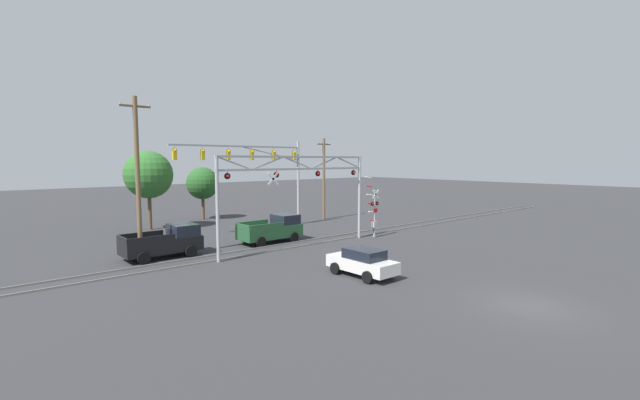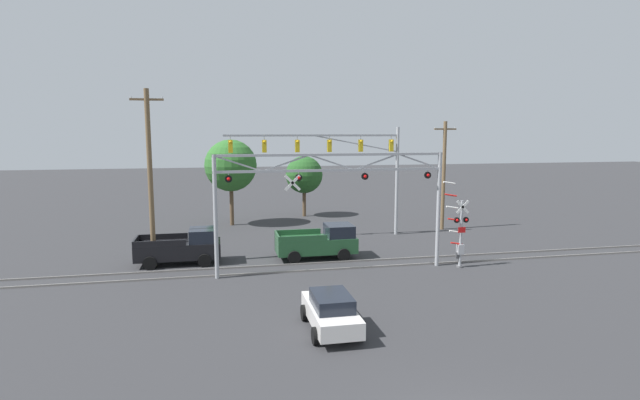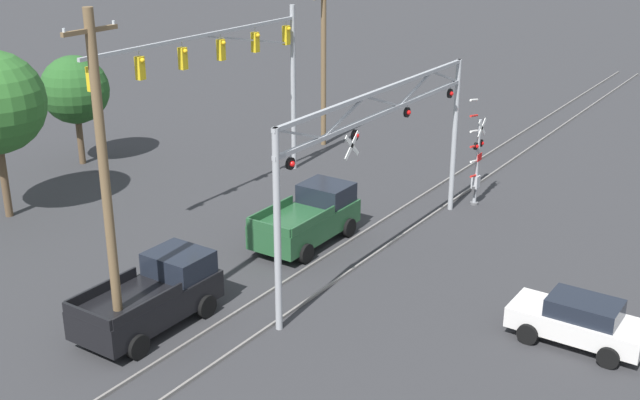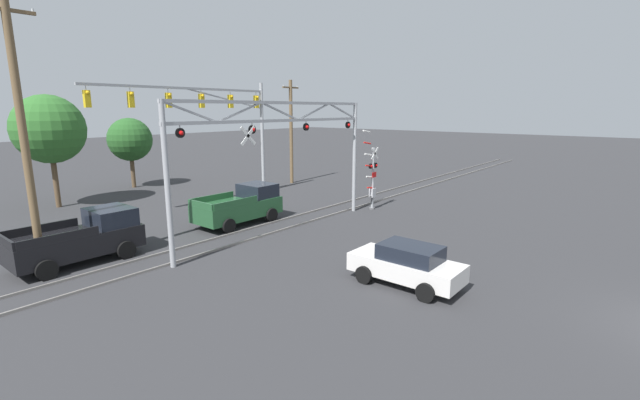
{
  "view_description": "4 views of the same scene",
  "coord_description": "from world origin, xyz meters",
  "px_view_note": "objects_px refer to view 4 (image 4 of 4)",
  "views": [
    {
      "loc": [
        -18.4,
        -7.51,
        6.22
      ],
      "look_at": [
        1.12,
        14.89,
        3.44
      ],
      "focal_mm": 24.0,
      "sensor_mm": 36.0,
      "label": 1
    },
    {
      "loc": [
        -6.06,
        -10.08,
        7.66
      ],
      "look_at": [
        -0.96,
        14.55,
        4.2
      ],
      "focal_mm": 28.0,
      "sensor_mm": 36.0,
      "label": 2
    },
    {
      "loc": [
        -23.78,
        2.6,
        12.62
      ],
      "look_at": [
        -2.13,
        17.14,
        2.78
      ],
      "focal_mm": 45.0,
      "sensor_mm": 36.0,
      "label": 3
    },
    {
      "loc": [
        -14.86,
        1.23,
        6.14
      ],
      "look_at": [
        1.38,
        14.64,
        1.65
      ],
      "focal_mm": 24.0,
      "sensor_mm": 36.0,
      "label": 4
    }
  ],
  "objects_px": {
    "pickup_truck_lead": "(241,205)",
    "pickup_truck_following": "(83,238)",
    "utility_pole_right": "(291,131)",
    "background_tree_far_left_verge": "(130,140)",
    "utility_pole_left": "(24,137)",
    "crossing_gantry": "(281,141)",
    "crossing_signal_mast": "(372,179)",
    "background_tree_beyond_span": "(49,129)",
    "sedan_waiting": "(407,264)",
    "traffic_signal_span": "(220,114)"
  },
  "relations": [
    {
      "from": "traffic_signal_span",
      "to": "background_tree_beyond_span",
      "type": "height_order",
      "value": "traffic_signal_span"
    },
    {
      "from": "crossing_gantry",
      "to": "pickup_truck_lead",
      "type": "distance_m",
      "value": 4.79
    },
    {
      "from": "pickup_truck_lead",
      "to": "pickup_truck_following",
      "type": "height_order",
      "value": "same"
    },
    {
      "from": "sedan_waiting",
      "to": "background_tree_far_left_verge",
      "type": "relative_size",
      "value": 0.73
    },
    {
      "from": "sedan_waiting",
      "to": "background_tree_beyond_span",
      "type": "bearing_deg",
      "value": 97.54
    },
    {
      "from": "crossing_signal_mast",
      "to": "pickup_truck_lead",
      "type": "xyz_separation_m",
      "value": [
        -7.28,
        3.74,
        -0.92
      ]
    },
    {
      "from": "sedan_waiting",
      "to": "utility_pole_right",
      "type": "height_order",
      "value": "utility_pole_right"
    },
    {
      "from": "pickup_truck_lead",
      "to": "crossing_gantry",
      "type": "bearing_deg",
      "value": -89.61
    },
    {
      "from": "crossing_gantry",
      "to": "background_tree_far_left_verge",
      "type": "xyz_separation_m",
      "value": [
        1.66,
        18.26,
        -0.84
      ]
    },
    {
      "from": "background_tree_beyond_span",
      "to": "sedan_waiting",
      "type": "bearing_deg",
      "value": -82.46
    },
    {
      "from": "utility_pole_right",
      "to": "background_tree_far_left_verge",
      "type": "bearing_deg",
      "value": 139.18
    },
    {
      "from": "pickup_truck_following",
      "to": "utility_pole_left",
      "type": "bearing_deg",
      "value": -173.42
    },
    {
      "from": "crossing_gantry",
      "to": "background_tree_far_left_verge",
      "type": "bearing_deg",
      "value": 84.81
    },
    {
      "from": "crossing_gantry",
      "to": "sedan_waiting",
      "type": "bearing_deg",
      "value": -103.22
    },
    {
      "from": "utility_pole_right",
      "to": "pickup_truck_lead",
      "type": "bearing_deg",
      "value": -148.74
    },
    {
      "from": "utility_pole_right",
      "to": "utility_pole_left",
      "type": "bearing_deg",
      "value": -162.26
    },
    {
      "from": "pickup_truck_following",
      "to": "background_tree_far_left_verge",
      "type": "height_order",
      "value": "background_tree_far_left_verge"
    },
    {
      "from": "utility_pole_left",
      "to": "background_tree_far_left_verge",
      "type": "bearing_deg",
      "value": 52.8
    },
    {
      "from": "crossing_signal_mast",
      "to": "pickup_truck_following",
      "type": "bearing_deg",
      "value": 165.19
    },
    {
      "from": "crossing_gantry",
      "to": "background_tree_beyond_span",
      "type": "xyz_separation_m",
      "value": [
        -4.94,
        15.17,
        0.29
      ]
    },
    {
      "from": "pickup_truck_following",
      "to": "utility_pole_right",
      "type": "distance_m",
      "value": 20.74
    },
    {
      "from": "sedan_waiting",
      "to": "crossing_gantry",
      "type": "bearing_deg",
      "value": 76.78
    },
    {
      "from": "pickup_truck_following",
      "to": "sedan_waiting",
      "type": "height_order",
      "value": "pickup_truck_following"
    },
    {
      "from": "crossing_gantry",
      "to": "background_tree_far_left_verge",
      "type": "height_order",
      "value": "crossing_gantry"
    },
    {
      "from": "crossing_signal_mast",
      "to": "background_tree_beyond_span",
      "type": "bearing_deg",
      "value": 127.67
    },
    {
      "from": "pickup_truck_lead",
      "to": "utility_pole_left",
      "type": "bearing_deg",
      "value": 179.2
    },
    {
      "from": "background_tree_beyond_span",
      "to": "crossing_gantry",
      "type": "bearing_deg",
      "value": -71.96
    },
    {
      "from": "utility_pole_right",
      "to": "background_tree_far_left_verge",
      "type": "relative_size",
      "value": 1.54
    },
    {
      "from": "utility_pole_left",
      "to": "utility_pole_right",
      "type": "distance_m",
      "value": 22.06
    },
    {
      "from": "crossing_gantry",
      "to": "background_tree_beyond_span",
      "type": "height_order",
      "value": "background_tree_beyond_span"
    },
    {
      "from": "utility_pole_right",
      "to": "crossing_signal_mast",
      "type": "bearing_deg",
      "value": -110.72
    },
    {
      "from": "utility_pole_left",
      "to": "pickup_truck_lead",
      "type": "bearing_deg",
      "value": -0.8
    },
    {
      "from": "background_tree_beyond_span",
      "to": "traffic_signal_span",
      "type": "bearing_deg",
      "value": -37.5
    },
    {
      "from": "crossing_gantry",
      "to": "crossing_signal_mast",
      "type": "distance_m",
      "value": 7.78
    },
    {
      "from": "crossing_signal_mast",
      "to": "pickup_truck_following",
      "type": "distance_m",
      "value": 15.93
    },
    {
      "from": "utility_pole_left",
      "to": "background_tree_far_left_verge",
      "type": "distance_m",
      "value": 18.9
    },
    {
      "from": "pickup_truck_lead",
      "to": "utility_pole_right",
      "type": "xyz_separation_m",
      "value": [
        11.29,
        6.85,
        3.39
      ]
    },
    {
      "from": "traffic_signal_span",
      "to": "background_tree_far_left_verge",
      "type": "relative_size",
      "value": 2.32
    },
    {
      "from": "traffic_signal_span",
      "to": "utility_pole_right",
      "type": "xyz_separation_m",
      "value": [
        8.02,
        1.08,
        -1.43
      ]
    },
    {
      "from": "traffic_signal_span",
      "to": "sedan_waiting",
      "type": "xyz_separation_m",
      "value": [
        -5.12,
        -16.87,
        -5.03
      ]
    },
    {
      "from": "crossing_signal_mast",
      "to": "traffic_signal_span",
      "type": "distance_m",
      "value": 11.04
    },
    {
      "from": "pickup_truck_lead",
      "to": "background_tree_far_left_verge",
      "type": "xyz_separation_m",
      "value": [
        1.68,
        15.15,
        2.81
      ]
    },
    {
      "from": "crossing_gantry",
      "to": "traffic_signal_span",
      "type": "height_order",
      "value": "traffic_signal_span"
    },
    {
      "from": "crossing_gantry",
      "to": "sedan_waiting",
      "type": "relative_size",
      "value": 3.17
    },
    {
      "from": "background_tree_far_left_verge",
      "to": "traffic_signal_span",
      "type": "bearing_deg",
      "value": -80.4
    },
    {
      "from": "utility_pole_left",
      "to": "background_tree_far_left_verge",
      "type": "height_order",
      "value": "utility_pole_left"
    },
    {
      "from": "utility_pole_right",
      "to": "background_tree_far_left_verge",
      "type": "height_order",
      "value": "utility_pole_right"
    },
    {
      "from": "crossing_gantry",
      "to": "sedan_waiting",
      "type": "distance_m",
      "value": 9.06
    },
    {
      "from": "traffic_signal_span",
      "to": "pickup_truck_following",
      "type": "relative_size",
      "value": 2.65
    },
    {
      "from": "pickup_truck_lead",
      "to": "utility_pole_right",
      "type": "height_order",
      "value": "utility_pole_right"
    }
  ]
}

